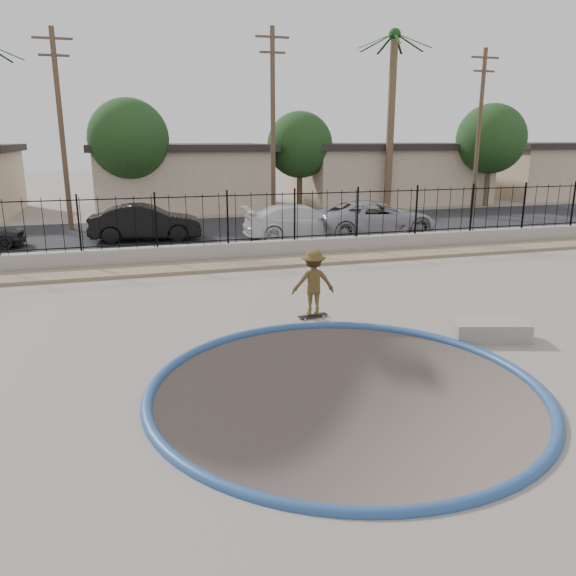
% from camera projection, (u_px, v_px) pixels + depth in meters
% --- Properties ---
extents(ground, '(120.00, 120.00, 2.20)m').
position_uv_depth(ground, '(222.00, 278.00, 22.24)').
color(ground, gray).
rests_on(ground, ground).
extents(bowl_pit, '(6.84, 6.84, 1.80)m').
position_uv_depth(bowl_pit, '(345.00, 389.00, 9.90)').
color(bowl_pit, '#4A4039').
rests_on(bowl_pit, ground).
extents(coping_ring, '(7.04, 7.04, 0.20)m').
position_uv_depth(coping_ring, '(345.00, 389.00, 9.90)').
color(coping_ring, navy).
rests_on(coping_ring, ground).
extents(rock_strip, '(42.00, 1.60, 0.11)m').
position_uv_depth(rock_strip, '(234.00, 264.00, 19.34)').
color(rock_strip, '#967D62').
rests_on(rock_strip, ground).
extents(retaining_wall, '(42.00, 0.45, 0.60)m').
position_uv_depth(retaining_wall, '(228.00, 251.00, 20.30)').
color(retaining_wall, gray).
rests_on(retaining_wall, ground).
extents(fence, '(40.00, 0.04, 1.80)m').
position_uv_depth(fence, '(228.00, 218.00, 19.98)').
color(fence, black).
rests_on(fence, retaining_wall).
extents(street, '(90.00, 8.00, 0.04)m').
position_uv_depth(street, '(203.00, 231.00, 26.58)').
color(street, black).
rests_on(street, ground).
extents(house_center, '(10.60, 8.60, 3.90)m').
position_uv_depth(house_center, '(180.00, 176.00, 34.87)').
color(house_center, tan).
rests_on(house_center, ground).
extents(house_east, '(12.60, 8.60, 3.90)m').
position_uv_depth(house_east, '(386.00, 172.00, 38.67)').
color(house_east, tan).
rests_on(house_east, ground).
extents(house_east_far, '(11.60, 8.60, 3.90)m').
position_uv_depth(house_east_far, '(554.00, 169.00, 42.46)').
color(house_east_far, tan).
rests_on(house_east_far, ground).
extents(palm_right, '(2.30, 2.30, 10.30)m').
position_uv_depth(palm_right, '(393.00, 83.00, 32.56)').
color(palm_right, brown).
rests_on(palm_right, ground).
extents(utility_pole_left, '(1.70, 0.24, 9.00)m').
position_uv_depth(utility_pole_left, '(61.00, 128.00, 25.59)').
color(utility_pole_left, '#473323').
rests_on(utility_pole_left, ground).
extents(utility_pole_mid, '(1.70, 0.24, 9.50)m').
position_uv_depth(utility_pole_mid, '(273.00, 124.00, 28.23)').
color(utility_pole_mid, '#473323').
rests_on(utility_pole_mid, ground).
extents(utility_pole_right, '(1.70, 0.24, 9.00)m').
position_uv_depth(utility_pole_right, '(479.00, 130.00, 31.55)').
color(utility_pole_right, '#473323').
rests_on(utility_pole_right, ground).
extents(street_tree_left, '(4.32, 4.32, 6.36)m').
position_uv_depth(street_tree_left, '(129.00, 139.00, 30.24)').
color(street_tree_left, '#473323').
rests_on(street_tree_left, ground).
extents(street_tree_mid, '(3.96, 3.96, 5.83)m').
position_uv_depth(street_tree_mid, '(300.00, 145.00, 33.97)').
color(street_tree_mid, '#473323').
rests_on(street_tree_mid, ground).
extents(street_tree_right, '(4.32, 4.32, 6.36)m').
position_uv_depth(street_tree_right, '(491.00, 139.00, 35.28)').
color(street_tree_right, '#473323').
rests_on(street_tree_right, ground).
extents(skater, '(1.10, 0.72, 1.60)m').
position_uv_depth(skater, '(313.00, 286.00, 13.60)').
color(skater, brown).
rests_on(skater, ground).
extents(skateboard, '(0.77, 0.31, 0.06)m').
position_uv_depth(skateboard, '(313.00, 316.00, 13.80)').
color(skateboard, black).
rests_on(skateboard, ground).
extents(concrete_ledge, '(1.73, 1.12, 0.40)m').
position_uv_depth(concrete_ledge, '(490.00, 330.00, 12.30)').
color(concrete_ledge, gray).
rests_on(concrete_ledge, ground).
extents(car_b, '(4.74, 1.97, 1.52)m').
position_uv_depth(car_b, '(146.00, 222.00, 23.80)').
color(car_b, black).
rests_on(car_b, street).
extents(car_c, '(5.13, 2.26, 1.47)m').
position_uv_depth(car_c, '(301.00, 222.00, 24.21)').
color(car_c, silver).
rests_on(car_c, street).
extents(car_d, '(5.71, 2.78, 1.56)m').
position_uv_depth(car_d, '(375.00, 218.00, 24.98)').
color(car_d, '#999BA2').
rests_on(car_d, street).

